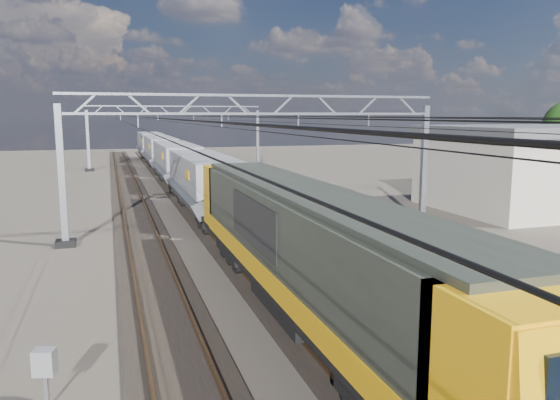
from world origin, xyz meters
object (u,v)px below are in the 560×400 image
object	(u,v)px
locomotive	(306,245)
trackside_cabinet	(45,364)
hopper_wagon_mid	(176,161)
hopper_wagon_fourth	(151,144)
catenary_gantry_mid	(261,158)
hopper_wagon_lead	(204,180)
catenary_gantry_far	(176,134)
hopper_wagon_third	(161,151)

from	to	relation	value
locomotive	trackside_cabinet	bearing A→B (deg)	-156.42
hopper_wagon_mid	hopper_wagon_fourth	distance (m)	28.40
catenary_gantry_mid	locomotive	bearing A→B (deg)	-99.32
locomotive	hopper_wagon_lead	xyz separation A→B (m)	(-0.00, 17.70, -0.09)
hopper_wagon_lead	catenary_gantry_far	bearing A→B (deg)	86.25
catenary_gantry_far	trackside_cabinet	distance (m)	52.01
catenary_gantry_far	trackside_cabinet	size ratio (longest dim) A/B	15.11
hopper_wagon_mid	hopper_wagon_third	bearing A→B (deg)	90.00
hopper_wagon_lead	trackside_cabinet	size ratio (longest dim) A/B	9.87
catenary_gantry_mid	hopper_wagon_third	distance (m)	34.01
locomotive	hopper_wagon_fourth	xyz separation A→B (m)	(-0.00, 60.30, -0.09)
catenary_gantry_far	hopper_wagon_fourth	distance (m)	12.39
hopper_wagon_mid	trackside_cabinet	size ratio (longest dim) A/B	9.87
hopper_wagon_lead	trackside_cabinet	world-z (taller)	hopper_wagon_lead
hopper_wagon_lead	hopper_wagon_mid	distance (m)	14.20
hopper_wagon_mid	catenary_gantry_mid	bearing A→B (deg)	-84.21
hopper_wagon_fourth	trackside_cabinet	world-z (taller)	hopper_wagon_fourth
hopper_wagon_lead	hopper_wagon_fourth	size ratio (longest dim) A/B	1.00
catenary_gantry_mid	hopper_wagon_mid	world-z (taller)	catenary_gantry_mid
catenary_gantry_mid	hopper_wagon_mid	distance (m)	19.88
hopper_wagon_mid	trackside_cabinet	bearing A→B (deg)	-101.10
catenary_gantry_far	hopper_wagon_mid	size ratio (longest dim) A/B	1.53
locomotive	catenary_gantry_far	bearing A→B (deg)	87.62
catenary_gantry_mid	trackside_cabinet	bearing A→B (deg)	-120.24
hopper_wagon_mid	hopper_wagon_lead	bearing A→B (deg)	-90.00
locomotive	trackside_cabinet	size ratio (longest dim) A/B	16.02
locomotive	trackside_cabinet	xyz separation A→B (m)	(-6.84, -2.99, -1.32)
hopper_wagon_fourth	trackside_cabinet	distance (m)	63.66
catenary_gantry_far	hopper_wagon_lead	bearing A→B (deg)	-93.75
hopper_wagon_third	trackside_cabinet	xyz separation A→B (m)	(-6.84, -49.08, -1.23)
catenary_gantry_mid	hopper_wagon_lead	xyz separation A→B (m)	(-2.00, 5.51, -1.67)
catenary_gantry_far	locomotive	bearing A→B (deg)	-92.38
catenary_gantry_far	hopper_wagon_third	xyz separation A→B (m)	(-2.00, -2.09, -1.67)
catenary_gantry_mid	trackside_cabinet	world-z (taller)	catenary_gantry_mid
hopper_wagon_lead	hopper_wagon_third	bearing A→B (deg)	90.00
hopper_wagon_third	hopper_wagon_mid	bearing A→B (deg)	-90.00
catenary_gantry_mid	trackside_cabinet	distance (m)	17.80
catenary_gantry_far	trackside_cabinet	bearing A→B (deg)	-99.80
hopper_wagon_lead	hopper_wagon_fourth	bearing A→B (deg)	90.00
locomotive	hopper_wagon_lead	distance (m)	17.70
hopper_wagon_third	hopper_wagon_fourth	distance (m)	14.20
hopper_wagon_lead	hopper_wagon_third	distance (m)	28.40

